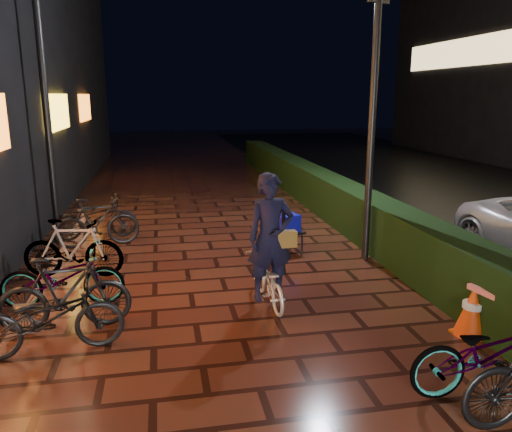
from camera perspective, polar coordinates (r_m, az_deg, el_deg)
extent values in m
plane|color=#381911|center=(5.57, 0.49, -19.17)|extent=(80.00, 80.00, 0.00)
cube|color=black|center=(13.51, 7.59, 2.79)|extent=(0.70, 20.00, 1.00)
cube|color=yellow|center=(13.83, -21.77, 10.97)|extent=(0.08, 2.80, 0.90)
cube|color=orange|center=(18.76, -18.97, 11.65)|extent=(0.08, 2.20, 0.90)
cube|color=#FFD88C|center=(26.85, 22.60, 16.88)|extent=(0.06, 10.00, 1.30)
cylinder|color=black|center=(9.30, 13.07, 9.44)|extent=(0.17, 0.17, 4.78)
cylinder|color=black|center=(10.99, -22.80, 10.67)|extent=(0.18, 0.18, 5.29)
imported|color=silver|center=(7.41, 1.39, -7.36)|extent=(0.58, 1.41, 0.72)
imported|color=black|center=(7.09, 1.66, -2.45)|extent=(0.70, 0.49, 1.85)
cube|color=brown|center=(7.14, 3.36, -2.64)|extent=(0.33, 0.16, 0.24)
cone|color=#DC3F0B|center=(7.06, 23.49, -9.85)|extent=(0.43, 0.43, 0.68)
cube|color=#E35F0B|center=(7.19, 23.24, -12.22)|extent=(0.44, 0.44, 0.03)
cube|color=black|center=(9.63, 3.44, -1.88)|extent=(0.74, 0.67, 0.04)
cylinder|color=black|center=(9.41, 2.82, -3.73)|extent=(0.04, 0.04, 0.42)
cylinder|color=black|center=(9.67, 5.28, -3.29)|extent=(0.04, 0.04, 0.42)
cylinder|color=black|center=(9.73, 1.57, -3.12)|extent=(0.04, 0.04, 0.42)
cylinder|color=black|center=(9.98, 3.98, -2.72)|extent=(0.04, 0.04, 0.42)
cube|color=#0C0CA1|center=(9.58, 3.45, -0.79)|extent=(0.54, 0.50, 0.33)
cylinder|color=black|center=(9.36, 3.14, -1.27)|extent=(0.20, 0.49, 1.07)
imported|color=black|center=(7.79, -21.23, -6.52)|extent=(1.74, 0.62, 0.91)
imported|color=black|center=(6.50, -22.66, -10.67)|extent=(1.80, 0.83, 0.91)
imported|color=black|center=(11.24, -17.86, -0.19)|extent=(1.81, 0.87, 0.91)
imported|color=black|center=(8.96, -20.20, -3.49)|extent=(1.74, 0.75, 1.01)
imported|color=black|center=(7.02, -21.06, -8.28)|extent=(1.71, 0.57, 1.01)
imported|color=black|center=(10.61, -17.74, -0.70)|extent=(1.74, 0.74, 1.01)
imported|color=black|center=(5.80, 25.26, -13.97)|extent=(1.76, 0.68, 0.91)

